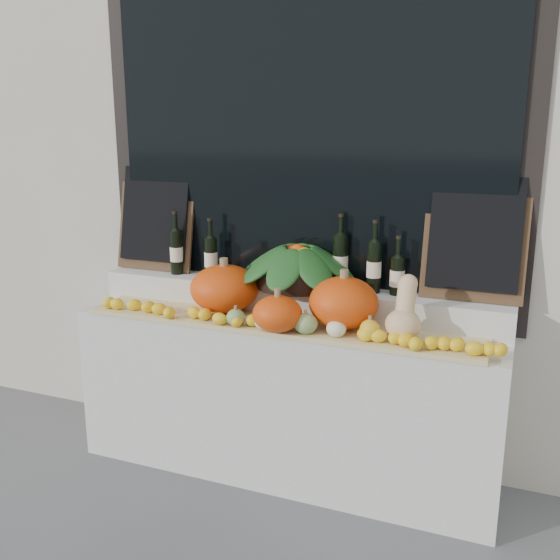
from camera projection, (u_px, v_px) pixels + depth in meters
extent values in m
cube|color=beige|center=(331.00, 62.00, 3.64)|extent=(7.00, 0.90, 4.50)
cube|color=black|center=(304.00, 124.00, 3.32)|extent=(2.40, 0.04, 2.10)
cube|color=black|center=(302.00, 124.00, 3.30)|extent=(2.20, 0.02, 2.00)
cube|color=silver|center=(285.00, 397.00, 3.43)|extent=(2.30, 0.55, 0.88)
cube|color=silver|center=(295.00, 299.00, 3.44)|extent=(2.30, 0.25, 0.16)
cube|color=tan|center=(276.00, 325.00, 3.21)|extent=(2.10, 0.32, 0.02)
ellipsoid|color=#ED4C0C|center=(224.00, 288.00, 3.37)|extent=(0.47, 0.47, 0.26)
ellipsoid|color=#ED4C0C|center=(343.00, 303.00, 3.10)|extent=(0.38, 0.38, 0.26)
ellipsoid|color=#ED4C0C|center=(277.00, 314.00, 3.05)|extent=(0.32, 0.32, 0.18)
ellipsoid|color=#EBBD8A|center=(403.00, 325.00, 2.93)|extent=(0.17, 0.17, 0.15)
cylinder|color=#EBBD8A|center=(406.00, 300.00, 2.95)|extent=(0.09, 0.14, 0.18)
sphere|color=#EBBD8A|center=(408.00, 283.00, 2.97)|extent=(0.09, 0.09, 0.09)
ellipsoid|color=#2B671F|center=(306.00, 324.00, 3.03)|extent=(0.12, 0.12, 0.10)
cylinder|color=olive|center=(306.00, 312.00, 3.01)|extent=(0.02, 0.02, 0.02)
ellipsoid|color=#2B671F|center=(236.00, 317.00, 3.15)|extent=(0.10, 0.10, 0.09)
cylinder|color=olive|center=(236.00, 307.00, 3.14)|extent=(0.02, 0.02, 0.02)
ellipsoid|color=#FBF6C9|center=(264.00, 322.00, 3.10)|extent=(0.09, 0.09, 0.07)
cylinder|color=olive|center=(263.00, 313.00, 3.08)|extent=(0.02, 0.02, 0.02)
ellipsoid|color=yellow|center=(270.00, 316.00, 3.07)|extent=(0.13, 0.13, 0.14)
cylinder|color=olive|center=(270.00, 300.00, 3.05)|extent=(0.02, 0.02, 0.02)
ellipsoid|color=#FBF6C9|center=(336.00, 329.00, 2.98)|extent=(0.10, 0.10, 0.08)
cylinder|color=olive|center=(337.00, 318.00, 2.97)|extent=(0.02, 0.02, 0.02)
ellipsoid|color=yellow|center=(370.00, 330.00, 2.94)|extent=(0.10, 0.10, 0.10)
cylinder|color=olive|center=(370.00, 317.00, 2.92)|extent=(0.02, 0.02, 0.02)
cylinder|color=black|center=(298.00, 276.00, 3.39)|extent=(0.45, 0.45, 0.11)
cylinder|color=black|center=(176.00, 252.00, 3.65)|extent=(0.07, 0.07, 0.26)
cylinder|color=black|center=(175.00, 222.00, 3.60)|extent=(0.03, 0.03, 0.10)
cylinder|color=#F3E4CB|center=(177.00, 254.00, 3.65)|extent=(0.08, 0.08, 0.08)
cylinder|color=black|center=(175.00, 213.00, 3.59)|extent=(0.03, 0.03, 0.02)
cylinder|color=black|center=(211.00, 258.00, 3.57)|extent=(0.07, 0.07, 0.23)
cylinder|color=black|center=(210.00, 229.00, 3.53)|extent=(0.03, 0.03, 0.10)
cylinder|color=#F3E4CB|center=(211.00, 259.00, 3.57)|extent=(0.08, 0.08, 0.08)
cylinder|color=black|center=(210.00, 219.00, 3.52)|extent=(0.03, 0.03, 0.02)
cylinder|color=black|center=(340.00, 261.00, 3.34)|extent=(0.08, 0.08, 0.28)
cylinder|color=black|center=(341.00, 226.00, 3.29)|extent=(0.03, 0.03, 0.10)
cylinder|color=#F3E4CB|center=(340.00, 263.00, 3.34)|extent=(0.08, 0.08, 0.08)
cylinder|color=black|center=(341.00, 215.00, 3.28)|extent=(0.03, 0.03, 0.02)
cylinder|color=black|center=(374.00, 267.00, 3.24)|extent=(0.07, 0.07, 0.27)
cylinder|color=black|center=(375.00, 232.00, 3.20)|extent=(0.03, 0.03, 0.10)
cylinder|color=#F3E4CB|center=(374.00, 269.00, 3.24)|extent=(0.08, 0.08, 0.08)
cylinder|color=black|center=(376.00, 221.00, 3.18)|extent=(0.03, 0.03, 0.02)
cylinder|color=black|center=(397.00, 276.00, 3.21)|extent=(0.07, 0.07, 0.19)
cylinder|color=black|center=(398.00, 248.00, 3.17)|extent=(0.03, 0.03, 0.10)
cylinder|color=#F3E4CB|center=(397.00, 278.00, 3.21)|extent=(0.08, 0.08, 0.08)
cylinder|color=black|center=(399.00, 237.00, 3.16)|extent=(0.03, 0.03, 0.02)
cube|color=#4C331E|center=(156.00, 219.00, 3.74)|extent=(0.50, 0.14, 0.61)
cube|color=black|center=(155.00, 214.00, 3.72)|extent=(0.44, 0.13, 0.55)
cube|color=#4C331E|center=(475.00, 239.00, 3.08)|extent=(0.50, 0.14, 0.61)
cube|color=black|center=(475.00, 234.00, 3.06)|extent=(0.44, 0.13, 0.55)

